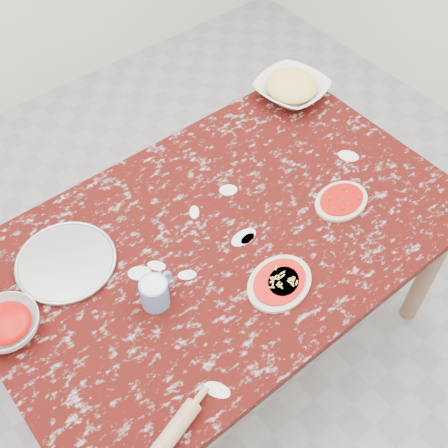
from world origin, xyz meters
The scene contains 10 objects.
ground centered at (0.00, 0.00, 0.00)m, with size 4.00×4.00×0.00m, color gray.
worktable centered at (0.00, 0.00, 0.67)m, with size 1.60×1.00×0.75m.
pizza_tray centered at (-0.47, 0.22, 0.76)m, with size 0.31×0.31×0.01m, color #B2B2B7.
sauce_bowl centered at (-0.71, 0.11, 0.78)m, with size 0.19×0.19×0.06m, color white.
cheese_bowl centered at (0.66, 0.38, 0.78)m, with size 0.27×0.27×0.07m, color white.
flour_mug centered at (-0.32, -0.07, 0.80)m, with size 0.12×0.09×0.10m.
pizza_left centered at (0.01, -0.26, 0.76)m, with size 0.26×0.22×0.02m.
pizza_mid centered at (0.02, -0.27, 0.76)m, with size 0.17×0.16×0.02m.
pizza_right centered at (0.40, -0.15, 0.76)m, with size 0.21×0.17×0.02m.
rolling_pin centered at (-0.54, -0.44, 0.77)m, with size 0.05×0.05×0.23m, color tan.
Camera 1 is at (-0.72, -0.89, 2.24)m, focal length 45.44 mm.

